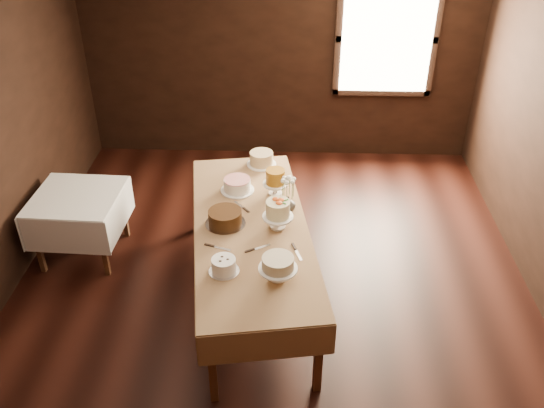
{
  "coord_description": "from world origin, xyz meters",
  "views": [
    {
      "loc": [
        0.17,
        -4.13,
        3.76
      ],
      "look_at": [
        0.0,
        0.2,
        0.95
      ],
      "focal_mm": 38.21,
      "sensor_mm": 36.0,
      "label": 1
    }
  ],
  "objects_px": {
    "cake_cream": "(278,269)",
    "flower_vase": "(288,204)",
    "side_table": "(77,202)",
    "cake_speckled": "(261,159)",
    "cake_chocolate": "(225,218)",
    "cake_flowers": "(278,216)",
    "cake_server_c": "(239,204)",
    "cake_server_e": "(222,248)",
    "cake_server_b": "(298,255)",
    "cake_swirl": "(224,266)",
    "cake_caramel": "(275,184)",
    "display_table": "(251,232)",
    "cake_server_a": "(263,247)",
    "cake_lattice": "(237,186)",
    "cake_server_d": "(277,209)"
  },
  "relations": [
    {
      "from": "cake_cream",
      "to": "flower_vase",
      "type": "xyz_separation_m",
      "value": [
        0.06,
        0.97,
        -0.02
      ]
    },
    {
      "from": "side_table",
      "to": "cake_cream",
      "type": "height_order",
      "value": "cake_cream"
    },
    {
      "from": "cake_speckled",
      "to": "cake_chocolate",
      "type": "distance_m",
      "value": 1.14
    },
    {
      "from": "cake_flowers",
      "to": "cake_server_c",
      "type": "distance_m",
      "value": 0.53
    },
    {
      "from": "flower_vase",
      "to": "cake_server_e",
      "type": "bearing_deg",
      "value": -132.01
    },
    {
      "from": "cake_flowers",
      "to": "cake_server_e",
      "type": "distance_m",
      "value": 0.58
    },
    {
      "from": "cake_chocolate",
      "to": "cake_server_b",
      "type": "xyz_separation_m",
      "value": [
        0.65,
        -0.43,
        -0.06
      ]
    },
    {
      "from": "cake_flowers",
      "to": "cake_server_e",
      "type": "relative_size",
      "value": 1.17
    },
    {
      "from": "cake_chocolate",
      "to": "cake_swirl",
      "type": "height_order",
      "value": "cake_chocolate"
    },
    {
      "from": "cake_caramel",
      "to": "flower_vase",
      "type": "relative_size",
      "value": 1.88
    },
    {
      "from": "display_table",
      "to": "cake_swirl",
      "type": "distance_m",
      "value": 0.67
    },
    {
      "from": "cake_cream",
      "to": "side_table",
      "type": "bearing_deg",
      "value": 147.94
    },
    {
      "from": "cake_flowers",
      "to": "cake_server_e",
      "type": "bearing_deg",
      "value": -143.86
    },
    {
      "from": "cake_server_c",
      "to": "cake_server_e",
      "type": "distance_m",
      "value": 0.69
    },
    {
      "from": "cake_server_a",
      "to": "cake_server_b",
      "type": "bearing_deg",
      "value": -48.78
    },
    {
      "from": "display_table",
      "to": "cake_server_e",
      "type": "height_order",
      "value": "cake_server_e"
    },
    {
      "from": "cake_chocolate",
      "to": "cake_cream",
      "type": "bearing_deg",
      "value": -55.97
    },
    {
      "from": "cake_swirl",
      "to": "cake_server_e",
      "type": "bearing_deg",
      "value": 99.1
    },
    {
      "from": "cake_chocolate",
      "to": "cake_speckled",
      "type": "bearing_deg",
      "value": 76.6
    },
    {
      "from": "cake_server_a",
      "to": "cake_server_e",
      "type": "height_order",
      "value": "same"
    },
    {
      "from": "cake_speckled",
      "to": "cake_caramel",
      "type": "height_order",
      "value": "cake_caramel"
    },
    {
      "from": "side_table",
      "to": "cake_server_e",
      "type": "xyz_separation_m",
      "value": [
        1.57,
        -0.92,
        0.17
      ]
    },
    {
      "from": "cake_lattice",
      "to": "cake_swirl",
      "type": "relative_size",
      "value": 1.24
    },
    {
      "from": "cake_server_d",
      "to": "cake_cream",
      "type": "bearing_deg",
      "value": -131.42
    },
    {
      "from": "cake_server_e",
      "to": "cake_swirl",
      "type": "bearing_deg",
      "value": -63.02
    },
    {
      "from": "cake_caramel",
      "to": "cake_cream",
      "type": "relative_size",
      "value": 0.8
    },
    {
      "from": "cake_speckled",
      "to": "cake_cream",
      "type": "xyz_separation_m",
      "value": [
        0.23,
        -1.83,
        0.03
      ]
    },
    {
      "from": "cake_caramel",
      "to": "cake_flowers",
      "type": "height_order",
      "value": "cake_flowers"
    },
    {
      "from": "display_table",
      "to": "cake_server_b",
      "type": "bearing_deg",
      "value": -43.53
    },
    {
      "from": "cake_server_e",
      "to": "cake_server_c",
      "type": "bearing_deg",
      "value": 101.04
    },
    {
      "from": "cake_caramel",
      "to": "cake_chocolate",
      "type": "bearing_deg",
      "value": -129.12
    },
    {
      "from": "flower_vase",
      "to": "cake_lattice",
      "type": "bearing_deg",
      "value": 146.17
    },
    {
      "from": "cake_swirl",
      "to": "cake_cream",
      "type": "xyz_separation_m",
      "value": [
        0.43,
        -0.07,
        0.04
      ]
    },
    {
      "from": "display_table",
      "to": "cake_swirl",
      "type": "height_order",
      "value": "cake_swirl"
    },
    {
      "from": "side_table",
      "to": "cake_caramel",
      "type": "height_order",
      "value": "cake_caramel"
    },
    {
      "from": "cake_server_e",
      "to": "flower_vase",
      "type": "distance_m",
      "value": 0.81
    },
    {
      "from": "display_table",
      "to": "flower_vase",
      "type": "height_order",
      "value": "flower_vase"
    },
    {
      "from": "cake_server_b",
      "to": "cake_server_c",
      "type": "xyz_separation_m",
      "value": [
        -0.56,
        0.75,
        0.0
      ]
    },
    {
      "from": "cake_flowers",
      "to": "cake_swirl",
      "type": "bearing_deg",
      "value": -122.82
    },
    {
      "from": "cake_swirl",
      "to": "cake_server_d",
      "type": "height_order",
      "value": "cake_swirl"
    },
    {
      "from": "cake_swirl",
      "to": "cake_caramel",
      "type": "bearing_deg",
      "value": 72.73
    },
    {
      "from": "side_table",
      "to": "cake_chocolate",
      "type": "distance_m",
      "value": 1.67
    },
    {
      "from": "display_table",
      "to": "cake_speckled",
      "type": "relative_size",
      "value": 8.65
    },
    {
      "from": "cake_cream",
      "to": "cake_server_d",
      "type": "height_order",
      "value": "cake_cream"
    },
    {
      "from": "cake_flowers",
      "to": "flower_vase",
      "type": "distance_m",
      "value": 0.28
    },
    {
      "from": "cake_server_d",
      "to": "cake_server_e",
      "type": "distance_m",
      "value": 0.76
    },
    {
      "from": "cake_cream",
      "to": "cake_server_b",
      "type": "relative_size",
      "value": 1.44
    },
    {
      "from": "cake_chocolate",
      "to": "cake_flowers",
      "type": "xyz_separation_m",
      "value": [
        0.47,
        -0.03,
        0.05
      ]
    },
    {
      "from": "cake_server_b",
      "to": "cake_chocolate",
      "type": "bearing_deg",
      "value": -141.46
    },
    {
      "from": "cake_lattice",
      "to": "cake_server_a",
      "type": "height_order",
      "value": "cake_lattice"
    }
  ]
}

